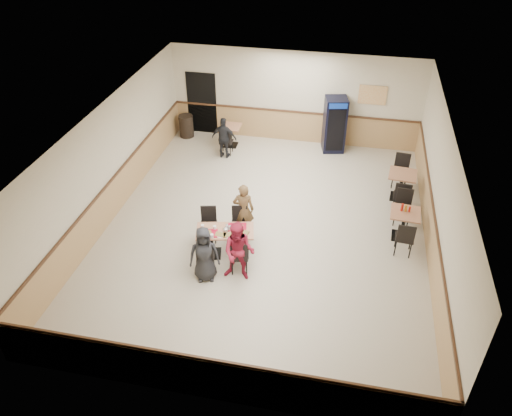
% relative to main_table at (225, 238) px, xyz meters
% --- Properties ---
extents(ground, '(10.00, 10.00, 0.00)m').
position_rel_main_table_xyz_m(ground, '(0.72, 1.17, -0.47)').
color(ground, beige).
rests_on(ground, ground).
extents(room_shell, '(10.00, 10.00, 10.00)m').
position_rel_main_table_xyz_m(room_shell, '(2.50, 3.71, 0.11)').
color(room_shell, silver).
rests_on(room_shell, ground).
extents(main_table, '(1.44, 0.94, 0.71)m').
position_rel_main_table_xyz_m(main_table, '(0.00, 0.00, 0.00)').
color(main_table, black).
rests_on(main_table, ground).
extents(main_chairs, '(1.48, 1.77, 0.90)m').
position_rel_main_table_xyz_m(main_chairs, '(-0.05, -0.01, -0.02)').
color(main_chairs, black).
rests_on(main_chairs, ground).
extents(diner_woman_left, '(0.77, 0.62, 1.37)m').
position_rel_main_table_xyz_m(diner_woman_left, '(-0.24, -0.88, 0.21)').
color(diner_woman_left, black).
rests_on(diner_woman_left, ground).
extents(diner_woman_right, '(0.72, 0.56, 1.48)m').
position_rel_main_table_xyz_m(diner_woman_right, '(0.50, -0.71, 0.27)').
color(diner_woman_right, maroon).
rests_on(diner_woman_right, ground).
extents(diner_man_opposite, '(0.57, 0.43, 1.43)m').
position_rel_main_table_xyz_m(diner_man_opposite, '(0.24, 0.88, 0.24)').
color(diner_man_opposite, brown).
rests_on(diner_man_opposite, ground).
extents(lone_diner, '(0.79, 0.36, 1.33)m').
position_rel_main_table_xyz_m(lone_diner, '(-1.21, 4.58, 0.19)').
color(lone_diner, black).
rests_on(lone_diner, ground).
extents(tabletop_clutter, '(1.16, 0.81, 0.12)m').
position_rel_main_table_xyz_m(tabletop_clutter, '(-0.04, -0.06, 0.26)').
color(tabletop_clutter, '#AC0B25').
rests_on(tabletop_clutter, main_table).
extents(side_table_near, '(0.75, 0.75, 0.75)m').
position_rel_main_table_xyz_m(side_table_near, '(4.11, 1.51, 0.03)').
color(side_table_near, black).
rests_on(side_table_near, ground).
extents(side_table_near_chair_south, '(0.47, 0.47, 0.96)m').
position_rel_main_table_xyz_m(side_table_near_chair_south, '(4.11, 0.91, 0.01)').
color(side_table_near_chair_south, black).
rests_on(side_table_near_chair_south, ground).
extents(side_table_near_chair_north, '(0.47, 0.47, 0.96)m').
position_rel_main_table_xyz_m(side_table_near_chair_north, '(4.11, 2.12, 0.01)').
color(side_table_near_chair_north, black).
rests_on(side_table_near_chair_north, ground).
extents(side_table_far, '(0.80, 0.80, 0.78)m').
position_rel_main_table_xyz_m(side_table_far, '(4.11, 3.31, 0.05)').
color(side_table_far, black).
rests_on(side_table_far, ground).
extents(side_table_far_chair_south, '(0.50, 0.50, 0.99)m').
position_rel_main_table_xyz_m(side_table_far_chair_south, '(4.11, 2.68, 0.02)').
color(side_table_far_chair_south, black).
rests_on(side_table_far_chair_south, ground).
extents(side_table_far_chair_north, '(0.50, 0.50, 0.99)m').
position_rel_main_table_xyz_m(side_table_far_chair_north, '(4.11, 3.93, 0.02)').
color(side_table_far_chair_north, black).
rests_on(side_table_far_chair_north, ground).
extents(condiment_caddy, '(0.23, 0.06, 0.20)m').
position_rel_main_table_xyz_m(condiment_caddy, '(4.08, 1.56, 0.37)').
color(condiment_caddy, '#AF170C').
rests_on(condiment_caddy, side_table_near).
extents(back_table, '(0.66, 0.66, 0.70)m').
position_rel_main_table_xyz_m(back_table, '(-1.21, 5.37, -0.01)').
color(back_table, black).
rests_on(back_table, ground).
extents(back_table_chair_lone, '(0.41, 0.41, 0.88)m').
position_rel_main_table_xyz_m(back_table_chair_lone, '(-1.21, 4.81, -0.03)').
color(back_table_chair_lone, black).
rests_on(back_table_chair_lone, ground).
extents(pepsi_cooler, '(0.79, 0.79, 1.76)m').
position_rel_main_table_xyz_m(pepsi_cooler, '(2.07, 5.76, 0.41)').
color(pepsi_cooler, black).
rests_on(pepsi_cooler, ground).
extents(trash_bin, '(0.48, 0.48, 0.75)m').
position_rel_main_table_xyz_m(trash_bin, '(-2.84, 5.72, -0.10)').
color(trash_bin, black).
rests_on(trash_bin, ground).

